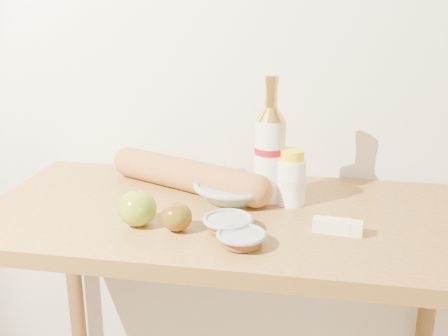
{
  "coord_description": "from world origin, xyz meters",
  "views": [
    {
      "loc": [
        0.23,
        -0.08,
        1.43
      ],
      "look_at": [
        0.0,
        1.15,
        1.02
      ],
      "focal_mm": 45.0,
      "sensor_mm": 36.0,
      "label": 1
    }
  ],
  "objects_px": {
    "cream_bottle": "(292,179)",
    "egg_bowl": "(234,188)",
    "table": "(226,256)",
    "baguette": "(188,175)",
    "bourbon_bottle": "(270,151)"
  },
  "relations": [
    {
      "from": "table",
      "to": "egg_bowl",
      "type": "bearing_deg",
      "value": 85.69
    },
    {
      "from": "bourbon_bottle",
      "to": "egg_bowl",
      "type": "distance_m",
      "value": 0.13
    },
    {
      "from": "bourbon_bottle",
      "to": "baguette",
      "type": "xyz_separation_m",
      "value": [
        -0.22,
        0.03,
        -0.09
      ]
    },
    {
      "from": "cream_bottle",
      "to": "baguette",
      "type": "relative_size",
      "value": 0.28
    },
    {
      "from": "cream_bottle",
      "to": "egg_bowl",
      "type": "xyz_separation_m",
      "value": [
        -0.15,
        0.0,
        -0.04
      ]
    },
    {
      "from": "cream_bottle",
      "to": "baguette",
      "type": "xyz_separation_m",
      "value": [
        -0.28,
        0.05,
        -0.02
      ]
    },
    {
      "from": "cream_bottle",
      "to": "egg_bowl",
      "type": "distance_m",
      "value": 0.15
    },
    {
      "from": "cream_bottle",
      "to": "baguette",
      "type": "bearing_deg",
      "value": 151.34
    },
    {
      "from": "table",
      "to": "cream_bottle",
      "type": "height_order",
      "value": "cream_bottle"
    },
    {
      "from": "table",
      "to": "egg_bowl",
      "type": "height_order",
      "value": "egg_bowl"
    },
    {
      "from": "egg_bowl",
      "to": "cream_bottle",
      "type": "bearing_deg",
      "value": -1.61
    },
    {
      "from": "table",
      "to": "cream_bottle",
      "type": "relative_size",
      "value": 8.48
    },
    {
      "from": "table",
      "to": "bourbon_bottle",
      "type": "relative_size",
      "value": 3.74
    },
    {
      "from": "table",
      "to": "baguette",
      "type": "xyz_separation_m",
      "value": [
        -0.13,
        0.12,
        0.17
      ]
    },
    {
      "from": "table",
      "to": "bourbon_bottle",
      "type": "xyz_separation_m",
      "value": [
        0.09,
        0.1,
        0.25
      ]
    }
  ]
}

